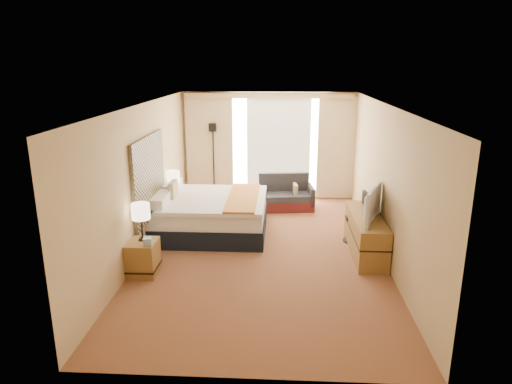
# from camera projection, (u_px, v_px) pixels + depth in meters

# --- Properties ---
(floor) EXTENTS (4.20, 7.00, 0.02)m
(floor) POSITION_uv_depth(u_px,v_px,m) (262.00, 250.00, 8.27)
(floor) COLOR maroon
(floor) RESTS_ON ground
(ceiling) EXTENTS (4.20, 7.00, 0.02)m
(ceiling) POSITION_uv_depth(u_px,v_px,m) (263.00, 105.00, 7.56)
(ceiling) COLOR white
(ceiling) RESTS_ON wall_back
(wall_back) EXTENTS (4.20, 0.02, 2.60)m
(wall_back) POSITION_uv_depth(u_px,v_px,m) (268.00, 145.00, 11.28)
(wall_back) COLOR tan
(wall_back) RESTS_ON ground
(wall_front) EXTENTS (4.20, 0.02, 2.60)m
(wall_front) POSITION_uv_depth(u_px,v_px,m) (249.00, 268.00, 4.55)
(wall_front) COLOR tan
(wall_front) RESTS_ON ground
(wall_left) EXTENTS (0.02, 7.00, 2.60)m
(wall_left) POSITION_uv_depth(u_px,v_px,m) (144.00, 179.00, 8.03)
(wall_left) COLOR tan
(wall_left) RESTS_ON ground
(wall_right) EXTENTS (0.02, 7.00, 2.60)m
(wall_right) POSITION_uv_depth(u_px,v_px,m) (385.00, 182.00, 7.81)
(wall_right) COLOR tan
(wall_right) RESTS_ON ground
(headboard) EXTENTS (0.06, 1.85, 1.50)m
(headboard) POSITION_uv_depth(u_px,v_px,m) (149.00, 178.00, 8.22)
(headboard) COLOR black
(headboard) RESTS_ON wall_left
(nightstand_left) EXTENTS (0.45, 0.52, 0.55)m
(nightstand_left) POSITION_uv_depth(u_px,v_px,m) (143.00, 258.00, 7.29)
(nightstand_left) COLOR olive
(nightstand_left) RESTS_ON floor
(nightstand_right) EXTENTS (0.45, 0.52, 0.55)m
(nightstand_right) POSITION_uv_depth(u_px,v_px,m) (177.00, 209.00, 9.69)
(nightstand_right) COLOR olive
(nightstand_right) RESTS_ON floor
(media_dresser) EXTENTS (0.50, 1.80, 0.70)m
(media_dresser) POSITION_uv_depth(u_px,v_px,m) (365.00, 234.00, 8.08)
(media_dresser) COLOR olive
(media_dresser) RESTS_ON floor
(window) EXTENTS (2.30, 0.02, 2.30)m
(window) POSITION_uv_depth(u_px,v_px,m) (279.00, 145.00, 11.23)
(window) COLOR white
(window) RESTS_ON wall_back
(curtains) EXTENTS (4.12, 0.19, 2.56)m
(curtains) POSITION_uv_depth(u_px,v_px,m) (268.00, 142.00, 11.14)
(curtains) COLOR beige
(curtains) RESTS_ON floor
(bed) EXTENTS (2.14, 1.96, 1.04)m
(bed) POSITION_uv_depth(u_px,v_px,m) (211.00, 214.00, 9.04)
(bed) COLOR black
(bed) RESTS_ON floor
(loveseat) EXTENTS (1.35, 0.84, 0.79)m
(loveseat) POSITION_uv_depth(u_px,v_px,m) (285.00, 197.00, 10.57)
(loveseat) COLOR #561918
(loveseat) RESTS_ON floor
(floor_lamp) EXTENTS (0.24, 0.24, 1.87)m
(floor_lamp) POSITION_uv_depth(u_px,v_px,m) (213.00, 146.00, 11.15)
(floor_lamp) COLOR black
(floor_lamp) RESTS_ON floor
(desk_chair) EXTENTS (0.47, 0.47, 0.96)m
(desk_chair) POSITION_uv_depth(u_px,v_px,m) (359.00, 220.00, 8.57)
(desk_chair) COLOR black
(desk_chair) RESTS_ON floor
(lamp_left) EXTENTS (0.29, 0.29, 0.61)m
(lamp_left) POSITION_uv_depth(u_px,v_px,m) (141.00, 212.00, 7.14)
(lamp_left) COLOR black
(lamp_left) RESTS_ON nightstand_left
(lamp_right) EXTENTS (0.27, 0.27, 0.57)m
(lamp_right) POSITION_uv_depth(u_px,v_px,m) (173.00, 177.00, 9.46)
(lamp_right) COLOR black
(lamp_right) RESTS_ON nightstand_right
(tissue_box) EXTENTS (0.15, 0.15, 0.12)m
(tissue_box) POSITION_uv_depth(u_px,v_px,m) (147.00, 241.00, 7.07)
(tissue_box) COLOR #92B8E2
(tissue_box) RESTS_ON nightstand_left
(telephone) EXTENTS (0.20, 0.17, 0.07)m
(telephone) POSITION_uv_depth(u_px,v_px,m) (184.00, 195.00, 9.64)
(telephone) COLOR black
(telephone) RESTS_ON nightstand_right
(television) EXTENTS (0.50, 0.98, 0.58)m
(television) POSITION_uv_depth(u_px,v_px,m) (367.00, 204.00, 7.68)
(television) COLOR black
(television) RESTS_ON media_dresser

